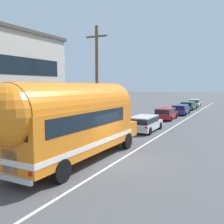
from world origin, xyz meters
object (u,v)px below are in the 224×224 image
utility_pole (97,80)px  painted_bus (72,119)px  car_fourth (188,105)px  car_fifth (195,103)px  car_lead (145,122)px  car_third (181,109)px  car_second (166,113)px

utility_pole → painted_bus: (2.43, -6.77, -2.12)m
car_fourth → painted_bus: bearing=-90.0°
car_fourth → car_fifth: 7.09m
car_lead → car_third: same height
painted_bus → car_third: (0.26, 25.17, -1.51)m
car_lead → car_fourth: 22.13m
car_third → car_fourth: bearing=92.1°
car_second → car_third: size_ratio=0.94×
painted_bus → car_second: 19.11m
painted_bus → car_fourth: (-0.02, 32.61, -1.51)m
utility_pole → car_third: utility_pole is taller
painted_bus → car_fourth: bearing=90.0°
painted_bus → car_lead: 10.59m
car_second → utility_pole: bearing=-100.3°
car_lead → car_fifth: (-0.36, 29.22, -0.05)m
car_third → car_fourth: 7.44m
car_second → car_fifth: size_ratio=0.94×
utility_pole → car_second: size_ratio=1.90×
utility_pole → car_lead: size_ratio=1.85×
painted_bus → car_third: bearing=89.4°
painted_bus → car_fifth: size_ratio=2.33×
utility_pole → car_fifth: bearing=86.1°
utility_pole → car_second: utility_pole is taller
utility_pole → car_second: 13.00m
car_lead → car_second: size_ratio=1.03×
car_fifth → car_third: bearing=-88.3°
car_lead → car_third: (0.07, 14.69, 0.00)m
utility_pole → painted_bus: bearing=-70.3°
painted_bus → car_second: size_ratio=2.46×
utility_pole → car_third: (2.69, 18.40, -3.63)m
painted_bus → car_third: painted_bus is taller
car_second → car_third: same height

